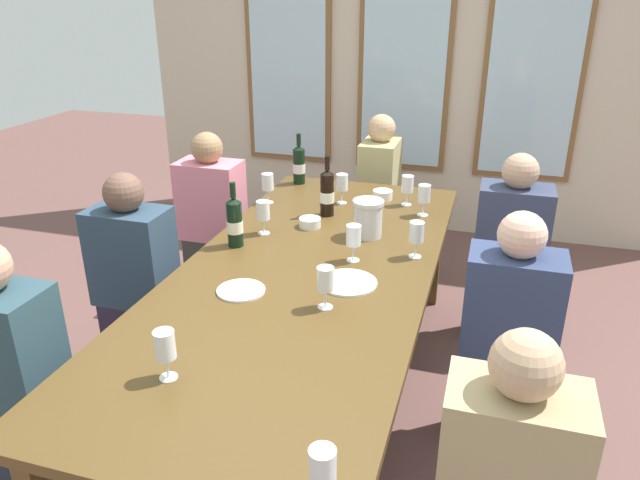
% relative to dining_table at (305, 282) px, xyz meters
% --- Properties ---
extents(ground_plane, '(12.00, 12.00, 0.00)m').
position_rel_dining_table_xyz_m(ground_plane, '(0.00, 0.00, -0.68)').
color(ground_plane, brown).
extents(back_wall_with_windows, '(4.30, 0.10, 2.90)m').
position_rel_dining_table_xyz_m(back_wall_with_windows, '(0.00, 2.53, 0.77)').
color(back_wall_with_windows, beige).
rests_on(back_wall_with_windows, ground).
extents(dining_table, '(1.10, 2.63, 0.74)m').
position_rel_dining_table_xyz_m(dining_table, '(0.00, 0.00, 0.00)').
color(dining_table, '#543C1C').
rests_on(dining_table, ground).
extents(white_plate_0, '(0.25, 0.25, 0.01)m').
position_rel_dining_table_xyz_m(white_plate_0, '(0.21, -0.07, 0.06)').
color(white_plate_0, white).
rests_on(white_plate_0, dining_table).
extents(white_plate_1, '(0.20, 0.20, 0.01)m').
position_rel_dining_table_xyz_m(white_plate_1, '(-0.19, -0.27, 0.06)').
color(white_plate_1, white).
rests_on(white_plate_1, dining_table).
extents(metal_pitcher, '(0.16, 0.16, 0.19)m').
position_rel_dining_table_xyz_m(metal_pitcher, '(0.18, 0.46, 0.16)').
color(metal_pitcher, silver).
rests_on(metal_pitcher, dining_table).
extents(wine_bottle_0, '(0.08, 0.08, 0.32)m').
position_rel_dining_table_xyz_m(wine_bottle_0, '(-0.40, 0.16, 0.18)').
color(wine_bottle_0, black).
rests_on(wine_bottle_0, dining_table).
extents(wine_bottle_1, '(0.08, 0.08, 0.33)m').
position_rel_dining_table_xyz_m(wine_bottle_1, '(-0.10, 0.69, 0.19)').
color(wine_bottle_1, black).
rests_on(wine_bottle_1, dining_table).
extents(wine_bottle_2, '(0.08, 0.08, 0.32)m').
position_rel_dining_table_xyz_m(wine_bottle_2, '(-0.43, 1.18, 0.18)').
color(wine_bottle_2, black).
rests_on(wine_bottle_2, dining_table).
extents(tasting_bowl_0, '(0.11, 0.11, 0.05)m').
position_rel_dining_table_xyz_m(tasting_bowl_0, '(0.14, 1.03, 0.09)').
color(tasting_bowl_0, white).
rests_on(tasting_bowl_0, dining_table).
extents(tasting_bowl_1, '(0.11, 0.11, 0.05)m').
position_rel_dining_table_xyz_m(tasting_bowl_1, '(-0.13, 0.49, 0.08)').
color(tasting_bowl_1, white).
rests_on(tasting_bowl_1, dining_table).
extents(wine_glass_0, '(0.07, 0.07, 0.17)m').
position_rel_dining_table_xyz_m(wine_glass_0, '(-0.07, 0.90, 0.18)').
color(wine_glass_0, white).
rests_on(wine_glass_0, dining_table).
extents(wine_glass_1, '(0.07, 0.07, 0.17)m').
position_rel_dining_table_xyz_m(wine_glass_1, '(-0.18, -0.88, 0.18)').
color(wine_glass_1, white).
rests_on(wine_glass_1, dining_table).
extents(wine_glass_2, '(0.07, 0.07, 0.17)m').
position_rel_dining_table_xyz_m(wine_glass_2, '(-0.48, 0.78, 0.18)').
color(wine_glass_2, white).
rests_on(wine_glass_2, dining_table).
extents(wine_glass_3, '(0.07, 0.07, 0.17)m').
position_rel_dining_table_xyz_m(wine_glass_3, '(0.18, 0.16, 0.18)').
color(wine_glass_3, white).
rests_on(wine_glass_3, dining_table).
extents(wine_glass_4, '(0.07, 0.07, 0.17)m').
position_rel_dining_table_xyz_m(wine_glass_4, '(-0.33, 0.34, 0.18)').
color(wine_glass_4, white).
rests_on(wine_glass_4, dining_table).
extents(wine_glass_5, '(0.07, 0.07, 0.17)m').
position_rel_dining_table_xyz_m(wine_glass_5, '(0.18, -0.29, 0.18)').
color(wine_glass_5, white).
rests_on(wine_glass_5, dining_table).
extents(wine_glass_6, '(0.07, 0.07, 0.17)m').
position_rel_dining_table_xyz_m(wine_glass_6, '(0.41, 0.83, 0.18)').
color(wine_glass_6, white).
rests_on(wine_glass_6, dining_table).
extents(wine_glass_7, '(0.07, 0.07, 0.17)m').
position_rel_dining_table_xyz_m(wine_glass_7, '(0.44, -1.23, 0.18)').
color(wine_glass_7, white).
rests_on(wine_glass_7, dining_table).
extents(wine_glass_8, '(0.07, 0.07, 0.17)m').
position_rel_dining_table_xyz_m(wine_glass_8, '(0.45, 0.28, 0.18)').
color(wine_glass_8, white).
rests_on(wine_glass_8, dining_table).
extents(wine_glass_9, '(0.07, 0.07, 0.17)m').
position_rel_dining_table_xyz_m(wine_glass_9, '(0.29, 0.97, 0.18)').
color(wine_glass_9, white).
rests_on(wine_glass_9, dining_table).
extents(seated_person_0, '(0.38, 0.24, 1.11)m').
position_rel_dining_table_xyz_m(seated_person_0, '(-0.89, -0.83, -0.15)').
color(seated_person_0, '#242C39').
rests_on(seated_person_0, ground).
extents(seated_person_2, '(0.38, 0.24, 1.11)m').
position_rel_dining_table_xyz_m(seated_person_2, '(-0.89, 0.86, -0.15)').
color(seated_person_2, '#383632').
rests_on(seated_person_2, ground).
extents(seated_person_3, '(0.38, 0.24, 1.11)m').
position_rel_dining_table_xyz_m(seated_person_3, '(0.89, 0.89, -0.15)').
color(seated_person_3, '#333731').
rests_on(seated_person_3, ground).
extents(seated_person_4, '(0.38, 0.24, 1.11)m').
position_rel_dining_table_xyz_m(seated_person_4, '(-0.89, -0.00, -0.15)').
color(seated_person_4, '#2D2438').
rests_on(seated_person_4, ground).
extents(seated_person_5, '(0.38, 0.24, 1.11)m').
position_rel_dining_table_xyz_m(seated_person_5, '(0.89, -0.00, -0.15)').
color(seated_person_5, '#2C2131').
rests_on(seated_person_5, ground).
extents(seated_person_6, '(0.24, 0.38, 1.11)m').
position_rel_dining_table_xyz_m(seated_person_6, '(0.00, 1.67, -0.15)').
color(seated_person_6, '#333331').
rests_on(seated_person_6, ground).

